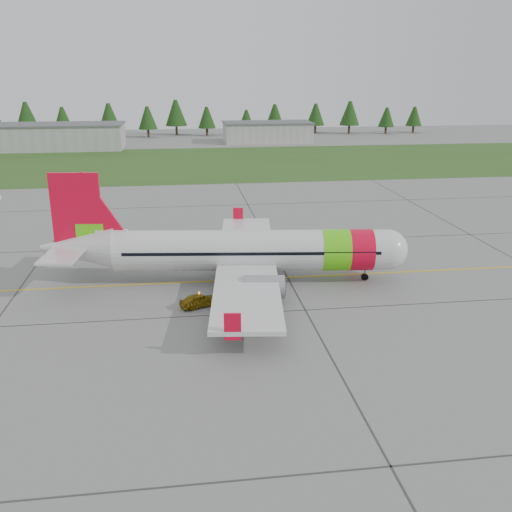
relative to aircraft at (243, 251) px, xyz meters
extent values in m
plane|color=gray|center=(-5.62, -7.70, -3.00)|extent=(320.00, 320.00, 0.00)
cylinder|color=silver|center=(0.83, -0.10, 0.04)|extent=(25.80, 6.78, 3.83)
sphere|color=silver|center=(13.51, -1.59, 0.04)|extent=(3.83, 3.83, 3.83)
cone|color=silver|center=(-15.26, 1.79, 0.39)|extent=(7.27, 4.60, 3.83)
cube|color=black|center=(13.80, -1.62, 0.39)|extent=(1.86, 2.72, 0.55)
cylinder|color=#5AE010|center=(8.63, -1.01, 0.04)|extent=(2.99, 4.18, 3.91)
cylinder|color=red|center=(10.97, -1.29, 0.04)|extent=(2.60, 4.13, 3.91)
cube|color=silver|center=(0.34, -0.04, -1.04)|extent=(9.03, 31.83, 0.35)
cube|color=red|center=(1.19, 15.58, -0.50)|extent=(1.19, 0.31, 1.96)
cube|color=red|center=(-2.45, -15.43, -0.50)|extent=(1.19, 0.31, 1.96)
cylinder|color=gray|center=(2.43, 5.15, -1.58)|extent=(3.75, 2.46, 2.06)
cylinder|color=gray|center=(1.17, -5.58, -1.58)|extent=(3.75, 2.46, 2.06)
cube|color=red|center=(-15.07, 1.77, 3.67)|extent=(4.53, 0.88, 7.46)
cube|color=#5AE010|center=(-13.99, 1.64, 1.51)|extent=(2.58, 0.71, 2.36)
cube|color=silver|center=(-15.75, 1.85, 0.63)|extent=(4.44, 11.58, 0.22)
cylinder|color=slate|center=(11.56, -1.36, -2.31)|extent=(0.18, 0.18, 1.37)
cylinder|color=black|center=(11.56, -1.36, -2.67)|extent=(0.70, 0.35, 0.67)
cylinder|color=slate|center=(-0.31, 2.80, -2.07)|extent=(0.22, 0.22, 1.87)
cylinder|color=black|center=(-0.70, 2.85, -2.49)|extent=(1.07, 0.56, 1.02)
cylinder|color=slate|center=(-0.95, -2.66, -2.07)|extent=(0.22, 0.22, 1.87)
cylinder|color=black|center=(-1.34, -2.61, -2.49)|extent=(1.07, 0.56, 1.02)
imported|color=gold|center=(-4.38, -5.70, -1.33)|extent=(1.58, 1.68, 3.34)
cube|color=#30561E|center=(-5.62, 74.30, -2.99)|extent=(320.00, 50.00, 0.03)
cube|color=gold|center=(-5.62, 0.30, -2.99)|extent=(120.00, 0.25, 0.02)
cube|color=#A8A8A3|center=(-35.62, 102.30, 0.00)|extent=(32.00, 14.00, 6.00)
cube|color=#A8A8A3|center=(19.38, 110.30, -0.40)|extent=(24.00, 12.00, 5.20)
camera|label=1|loc=(-5.62, -50.66, 16.03)|focal=40.00mm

